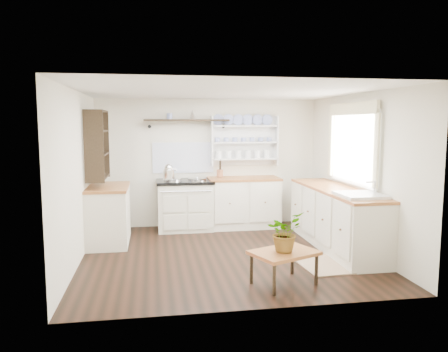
# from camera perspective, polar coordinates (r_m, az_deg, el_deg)

# --- Properties ---
(floor) EXTENTS (4.00, 3.80, 0.01)m
(floor) POSITION_cam_1_polar(r_m,az_deg,el_deg) (6.35, 0.22, -10.17)
(floor) COLOR black
(floor) RESTS_ON ground
(wall_back) EXTENTS (4.00, 0.02, 2.30)m
(wall_back) POSITION_cam_1_polar(r_m,az_deg,el_deg) (7.98, -2.05, 1.75)
(wall_back) COLOR silver
(wall_back) RESTS_ON ground
(wall_right) EXTENTS (0.02, 3.80, 2.30)m
(wall_right) POSITION_cam_1_polar(r_m,az_deg,el_deg) (6.74, 17.24, 0.50)
(wall_right) COLOR silver
(wall_right) RESTS_ON ground
(wall_left) EXTENTS (0.02, 3.80, 2.30)m
(wall_left) POSITION_cam_1_polar(r_m,az_deg,el_deg) (6.11, -18.61, -0.18)
(wall_left) COLOR silver
(wall_left) RESTS_ON ground
(ceiling) EXTENTS (4.00, 3.80, 0.01)m
(ceiling) POSITION_cam_1_polar(r_m,az_deg,el_deg) (6.09, 0.23, 11.00)
(ceiling) COLOR white
(ceiling) RESTS_ON wall_back
(window) EXTENTS (0.08, 1.55, 1.22)m
(window) POSITION_cam_1_polar(r_m,az_deg,el_deg) (6.82, 16.41, 4.09)
(window) COLOR white
(window) RESTS_ON wall_right
(aga_cooker) EXTENTS (0.98, 0.68, 0.91)m
(aga_cooker) POSITION_cam_1_polar(r_m,az_deg,el_deg) (7.71, -5.12, -3.73)
(aga_cooker) COLOR beige
(aga_cooker) RESTS_ON floor
(back_cabinets) EXTENTS (1.27, 0.63, 0.90)m
(back_cabinets) POSITION_cam_1_polar(r_m,az_deg,el_deg) (7.88, 2.59, -3.38)
(back_cabinets) COLOR white
(back_cabinets) RESTS_ON floor
(right_cabinets) EXTENTS (0.62, 2.43, 0.90)m
(right_cabinets) POSITION_cam_1_polar(r_m,az_deg,el_deg) (6.81, 14.39, -5.23)
(right_cabinets) COLOR white
(right_cabinets) RESTS_ON floor
(belfast_sink) EXTENTS (0.55, 0.60, 0.45)m
(belfast_sink) POSITION_cam_1_polar(r_m,az_deg,el_deg) (6.08, 17.32, -3.50)
(belfast_sink) COLOR white
(belfast_sink) RESTS_ON right_cabinets
(left_cabinets) EXTENTS (0.62, 1.13, 0.90)m
(left_cabinets) POSITION_cam_1_polar(r_m,az_deg,el_deg) (7.06, -14.82, -4.81)
(left_cabinets) COLOR white
(left_cabinets) RESTS_ON floor
(plate_rack) EXTENTS (1.20, 0.22, 0.90)m
(plate_rack) POSITION_cam_1_polar(r_m,az_deg,el_deg) (8.03, 2.59, 4.67)
(plate_rack) COLOR white
(plate_rack) RESTS_ON wall_back
(high_shelf) EXTENTS (1.50, 0.29, 0.16)m
(high_shelf) POSITION_cam_1_polar(r_m,az_deg,el_deg) (7.79, -4.90, 7.19)
(high_shelf) COLOR black
(high_shelf) RESTS_ON wall_back
(left_shelving) EXTENTS (0.28, 0.80, 1.05)m
(left_shelving) POSITION_cam_1_polar(r_m,az_deg,el_deg) (6.95, -16.25, 4.02)
(left_shelving) COLOR black
(left_shelving) RESTS_ON wall_left
(kettle) EXTENTS (0.20, 0.20, 0.24)m
(kettle) POSITION_cam_1_polar(r_m,az_deg,el_deg) (7.49, -7.24, 0.59)
(kettle) COLOR silver
(kettle) RESTS_ON aga_cooker
(utensil_crock) EXTENTS (0.11, 0.11, 0.13)m
(utensil_crock) POSITION_cam_1_polar(r_m,az_deg,el_deg) (7.81, -0.55, 0.35)
(utensil_crock) COLOR #A05F3A
(utensil_crock) RESTS_ON back_cabinets
(center_table) EXTENTS (0.87, 0.76, 0.39)m
(center_table) POSITION_cam_1_polar(r_m,az_deg,el_deg) (5.18, 7.86, -10.18)
(center_table) COLOR brown
(center_table) RESTS_ON floor
(potted_plant) EXTENTS (0.54, 0.54, 0.46)m
(potted_plant) POSITION_cam_1_polar(r_m,az_deg,el_deg) (5.10, 7.91, -7.23)
(potted_plant) COLOR #3F7233
(potted_plant) RESTS_ON center_table
(floor_rug) EXTENTS (0.60, 0.88, 0.02)m
(floor_rug) POSITION_cam_1_polar(r_m,az_deg,el_deg) (6.02, 12.59, -11.25)
(floor_rug) COLOR #947256
(floor_rug) RESTS_ON floor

